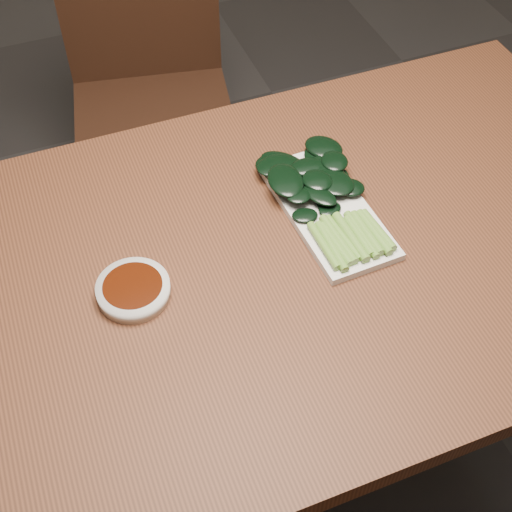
% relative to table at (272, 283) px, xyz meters
% --- Properties ---
extents(ground, '(6.00, 6.00, 0.00)m').
position_rel_table_xyz_m(ground, '(0.00, 0.00, -0.68)').
color(ground, '#282626').
rests_on(ground, ground).
extents(table, '(1.40, 0.80, 0.75)m').
position_rel_table_xyz_m(table, '(0.00, 0.00, 0.00)').
color(table, '#4A2615').
rests_on(table, ground).
extents(chair_far, '(0.49, 0.49, 0.89)m').
position_rel_table_xyz_m(chair_far, '(0.01, 0.87, -0.19)').
color(chair_far, black).
rests_on(chair_far, ground).
extents(sauce_bowl, '(0.12, 0.12, 0.02)m').
position_rel_table_xyz_m(sauce_bowl, '(-0.23, 0.01, 0.08)').
color(sauce_bowl, silver).
rests_on(sauce_bowl, table).
extents(serving_plate, '(0.15, 0.30, 0.01)m').
position_rel_table_xyz_m(serving_plate, '(0.12, 0.06, 0.08)').
color(serving_plate, silver).
rests_on(serving_plate, table).
extents(gai_lan, '(0.19, 0.32, 0.03)m').
position_rel_table_xyz_m(gai_lan, '(0.13, 0.10, 0.10)').
color(gai_lan, olive).
rests_on(gai_lan, serving_plate).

